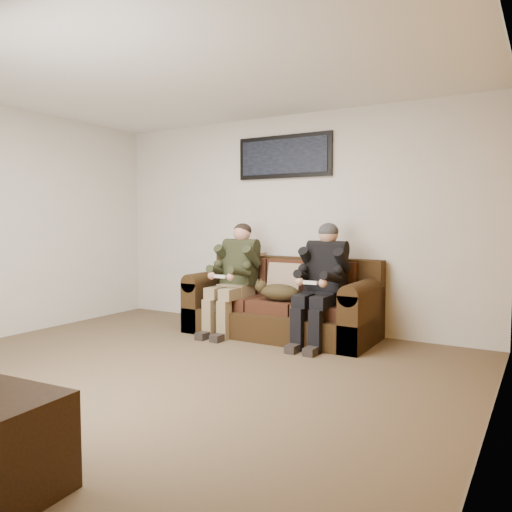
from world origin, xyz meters
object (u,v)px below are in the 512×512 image
Objects in this scene: person_right at (322,276)px; framed_poster at (284,157)px; cat at (278,292)px; sofa at (283,306)px; person_left at (235,271)px.

framed_poster is (-0.76, 0.57, 1.37)m from person_right.
cat is 0.53× the size of framed_poster.
sofa is at bearing 162.04° from person_right.
framed_poster is at bearing 112.24° from cat.
person_right is at bearing -37.00° from framed_poster.
person_left is 1.11m from person_right.
cat is 1.71m from framed_poster.
person_left is at bearing -162.00° from sofa.
person_right is 1.97× the size of cat.
person_left is at bearing -121.95° from framed_poster.
framed_poster is at bearing 143.00° from person_right.
cat is (0.62, -0.07, -0.19)m from person_left.
person_left is 1.03× the size of framed_poster.
person_left is 0.65m from cat.
cat is (-0.49, -0.07, -0.19)m from person_right.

